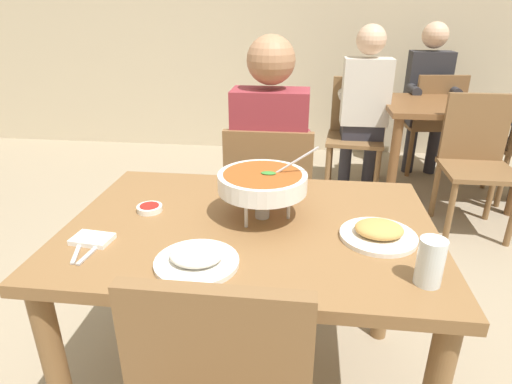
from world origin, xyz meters
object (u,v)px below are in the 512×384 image
object	(u,v)px
diner_main	(270,154)
drink_glass	(430,264)
curry_bowl	(263,183)
chair_diner_main	(269,200)
chair_bg_left	(432,118)
dining_table_main	(251,252)
dining_table_far	(448,120)
chair_bg_corner	(476,155)
patron_bg_middle	(364,101)
rice_plate	(197,258)
chair_bg_middle	(356,128)
appetizer_plate	(379,233)
patron_bg_left	(428,90)
sauce_dish	(150,208)

from	to	relation	value
diner_main	drink_glass	xyz separation A→B (m)	(0.51, -1.03, 0.06)
curry_bowl	chair_diner_main	bearing A→B (deg)	92.93
curry_bowl	chair_bg_left	xyz separation A→B (m)	(1.25, 2.58, -0.37)
dining_table_main	dining_table_far	world-z (taller)	same
dining_table_main	chair_diner_main	bearing A→B (deg)	90.00
chair_diner_main	chair_bg_corner	bearing A→B (deg)	34.09
curry_bowl	dining_table_far	bearing A→B (deg)	59.48
chair_bg_corner	patron_bg_middle	size ratio (longest dim) A/B	0.69
rice_plate	dining_table_main	bearing A→B (deg)	66.30
curry_bowl	rice_plate	xyz separation A→B (m)	(-0.15, -0.32, -0.11)
chair_bg_middle	drink_glass	bearing A→B (deg)	-91.54
appetizer_plate	chair_bg_middle	distance (m)	2.30
curry_bowl	drink_glass	size ratio (longest dim) A/B	2.56
chair_bg_corner	chair_diner_main	bearing A→B (deg)	-145.91
dining_table_far	chair_bg_left	xyz separation A→B (m)	(0.02, 0.51, -0.10)
rice_plate	patron_bg_middle	bearing A→B (deg)	73.26
appetizer_plate	patron_bg_left	size ratio (longest dim) A/B	0.18
curry_bowl	dining_table_far	xyz separation A→B (m)	(1.22, 2.08, -0.26)
sauce_dish	chair_bg_corner	distance (m)	2.29
curry_bowl	dining_table_far	distance (m)	2.43
appetizer_plate	dining_table_far	distance (m)	2.35
curry_bowl	drink_glass	world-z (taller)	curry_bowl
rice_plate	chair_bg_left	world-z (taller)	chair_bg_left
dining_table_main	rice_plate	world-z (taller)	rice_plate
chair_bg_middle	curry_bowl	bearing A→B (deg)	-103.88
curry_bowl	patron_bg_middle	world-z (taller)	patron_bg_middle
chair_bg_corner	sauce_dish	bearing A→B (deg)	-137.26
rice_plate	sauce_dish	size ratio (longest dim) A/B	2.67
chair_bg_middle	patron_bg_middle	bearing A→B (deg)	-58.01
chair_diner_main	chair_bg_left	size ratio (longest dim) A/B	1.00
curry_bowl	dining_table_far	size ratio (longest dim) A/B	0.33
drink_glass	chair_bg_middle	distance (m)	2.53
curry_bowl	rice_plate	bearing A→B (deg)	-115.43
curry_bowl	diner_main	bearing A→B (deg)	92.79
chair_diner_main	sauce_dish	distance (m)	0.80
rice_plate	appetizer_plate	xyz separation A→B (m)	(0.53, 0.21, 0.00)
diner_main	appetizer_plate	xyz separation A→B (m)	(0.41, -0.80, 0.02)
sauce_dish	dining_table_far	distance (m)	2.64
diner_main	patron_bg_middle	xyz separation A→B (m)	(0.61, 1.42, 0.00)
rice_plate	chair_bg_left	bearing A→B (deg)	64.28
diner_main	chair_bg_middle	bearing A→B (deg)	68.89
dining_table_main	patron_bg_left	bearing A→B (deg)	65.71
sauce_dish	diner_main	bearing A→B (deg)	62.06
dining_table_far	chair_bg_left	size ratio (longest dim) A/B	1.11
drink_glass	chair_diner_main	bearing A→B (deg)	116.90
chair_diner_main	rice_plate	world-z (taller)	chair_diner_main
dining_table_far	patron_bg_left	world-z (taller)	patron_bg_left
appetizer_plate	dining_table_far	xyz separation A→B (m)	(0.85, 2.18, -0.15)
curry_bowl	chair_bg_left	distance (m)	2.89
chair_bg_middle	patron_bg_middle	size ratio (longest dim) A/B	0.69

